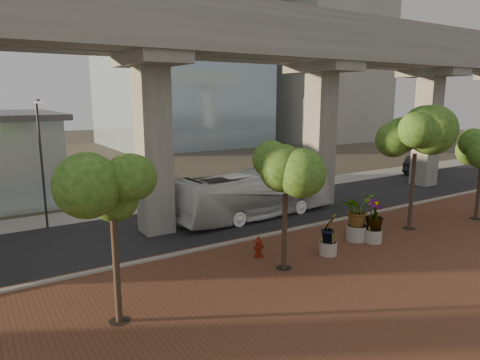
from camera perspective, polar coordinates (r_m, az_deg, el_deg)
ground at (r=25.54m, az=3.35°, el=-5.85°), size 160.00×160.00×0.00m
brick_plaza at (r=19.98m, az=17.14°, el=-11.19°), size 70.00×13.00×0.06m
asphalt_road at (r=27.11m, az=0.87°, el=-4.78°), size 90.00×8.00×0.04m
curb_strip at (r=24.00m, az=6.16°, el=-6.82°), size 70.00×0.25×0.16m
far_sidewalk at (r=31.70m, az=-4.60°, el=-2.45°), size 90.00×3.00×0.06m
transit_viaduct at (r=26.07m, az=0.92°, el=10.77°), size 72.00×5.60×12.40m
midrise_block at (r=76.62m, az=11.06°, el=14.33°), size 18.00×16.00×24.00m
transit_bus at (r=26.41m, az=2.11°, el=-2.00°), size 10.56×2.93×2.92m
parked_car at (r=45.61m, az=22.65°, el=1.93°), size 5.40×3.70×1.68m
fire_hydrant at (r=20.20m, az=2.50°, el=-8.92°), size 0.49×0.44×0.98m
planter_front at (r=22.89m, az=15.41°, el=-4.12°), size 2.29×2.29×2.52m
planter_right at (r=22.89m, az=17.49°, el=-4.64°), size 2.12×2.12×2.27m
planter_left at (r=20.61m, az=11.77°, el=-6.52°), size 1.83×1.83×2.01m
street_tree_far_west at (r=14.04m, az=-16.71°, el=-1.58°), size 3.17×3.17×5.88m
street_tree_near_west at (r=17.96m, az=6.13°, el=0.99°), size 3.17×3.17×5.72m
street_tree_near_east at (r=25.27m, az=22.50°, el=6.07°), size 4.32×4.32×7.52m
streetlamp_west at (r=26.09m, az=-24.98°, el=3.01°), size 0.36×1.05×7.25m
streetlamp_east at (r=35.92m, az=8.52°, el=5.86°), size 0.36×1.05×7.24m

